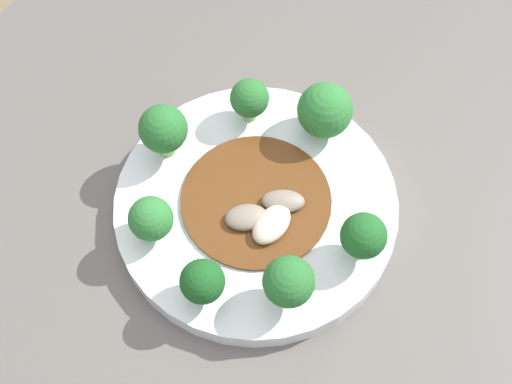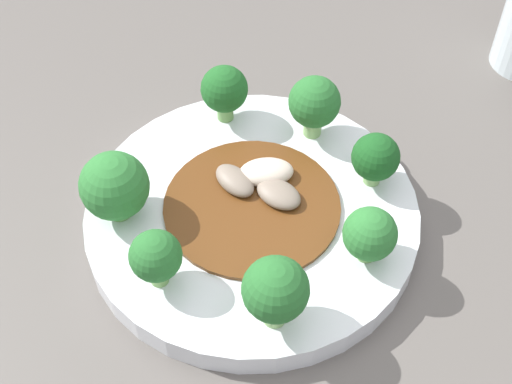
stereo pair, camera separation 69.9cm
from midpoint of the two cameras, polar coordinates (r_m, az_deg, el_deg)
table at (r=0.99m, az=-12.52°, el=-33.49°), size 1.03×0.91×0.75m
plate at (r=0.60m, az=-14.57°, el=-31.53°), size 0.29×0.29×0.02m
broccoli_northwest at (r=0.54m, az=-4.48°, el=-37.17°), size 0.04×0.04×0.05m
broccoli_south at (r=0.59m, az=-16.24°, el=-19.44°), size 0.05×0.05×0.06m
broccoli_northeast at (r=0.57m, az=-26.29°, el=-36.79°), size 0.04×0.04×0.06m
broccoli_southwest at (r=0.56m, az=-7.84°, el=-21.98°), size 0.05×0.05×0.06m
broccoli_north at (r=0.54m, az=-16.16°, el=-42.54°), size 0.05×0.05×0.07m
broccoli_east at (r=0.59m, az=-28.19°, el=-29.15°), size 0.06×0.06×0.07m
broccoli_west at (r=0.55m, az=-2.39°, el=-28.52°), size 0.04×0.04×0.05m
stirfry_center at (r=0.58m, az=-14.39°, el=-30.36°), size 0.16×0.16×0.02m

